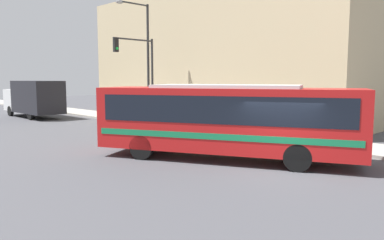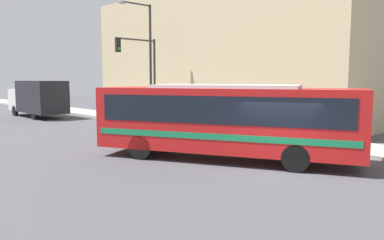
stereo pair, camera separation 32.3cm
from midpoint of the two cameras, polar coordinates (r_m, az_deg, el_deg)
name	(u,v)px [view 2 (the right image)]	position (r m, az deg, el deg)	size (l,w,h in m)	color
ground_plane	(281,172)	(13.99, 13.99, -7.65)	(120.00, 120.00, 0.00)	#47474C
sidewalk	(118,117)	(32.52, -10.90, 0.48)	(3.06, 70.00, 0.17)	#A8A399
building_facade	(215,57)	(29.97, 3.83, 9.61)	(6.00, 23.99, 10.11)	tan
city_bus	(225,117)	(15.35, 5.67, 0.53)	(6.97, 10.69, 3.09)	red
delivery_truck	(38,97)	(35.00, -22.19, 3.20)	(2.43, 7.62, 3.14)	black
fire_hydrant	(271,131)	(20.18, 12.37, -1.65)	(0.26, 0.35, 0.83)	#999999
traffic_light_pole	(143,66)	(26.34, -7.20, 8.17)	(3.28, 0.35, 5.94)	#2D2D2D
parking_meter	(222,117)	(22.19, 5.04, 0.39)	(0.14, 0.14, 1.30)	#2D2D2D
street_lamp	(147,54)	(27.34, -6.55, 9.98)	(2.73, 0.28, 8.41)	#2D2D2D
pedestrian_near_corner	(211,115)	(24.33, 3.32, 0.75)	(0.34, 0.34, 1.59)	#47382D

